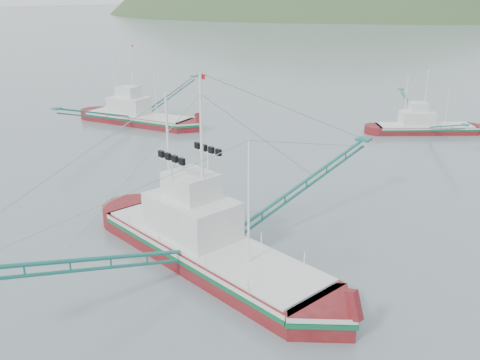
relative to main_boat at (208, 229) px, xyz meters
The scene contains 5 objects.
ground 3.04m from the main_boat, behind, with size 1200.00×1200.00×0.00m, color slate.
main_boat is the anchor object (origin of this frame).
bg_boat_far 40.40m from the main_boat, 88.40° to the left, with size 15.48×18.50×8.42m.
bg_boat_left 38.85m from the main_boat, 141.49° to the left, with size 14.84×26.19×10.64m.
headland_left 403.68m from the main_boat, 116.80° to the left, with size 448.00×308.00×210.00m, color #344D28.
Camera 1 is at (20.52, -23.47, 15.82)m, focal length 40.00 mm.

